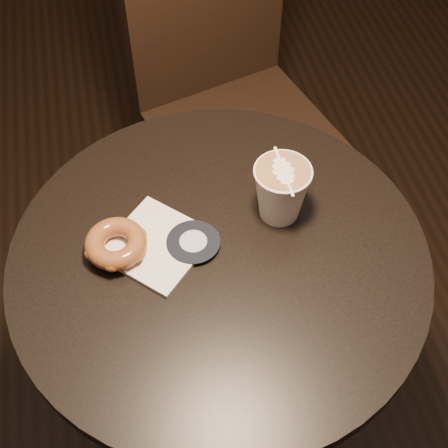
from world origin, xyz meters
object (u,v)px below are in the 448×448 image
Objects in this scene: chair at (224,75)px; doughnut at (116,244)px; cafe_table at (220,312)px; pastry_bag at (157,245)px; latte_cup at (281,192)px.

doughnut is at bearing -133.09° from chair.
pastry_bag reaches higher than cafe_table.
pastry_bag is at bearing 160.57° from cafe_table.
doughnut is (-0.07, 0.00, 0.02)m from pastry_bag.
chair is 10.27× the size of doughnut.
chair is at bearing 77.03° from cafe_table.
chair reaches higher than cafe_table.
pastry_bag is at bearing -127.98° from chair.
pastry_bag is 1.38× the size of latte_cup.
pastry_bag is 0.23m from latte_cup.
cafe_table is at bearing -64.60° from pastry_bag.
latte_cup is at bearing 5.18° from doughnut.
pastry_bag is at bearing -172.98° from latte_cup.
chair is 0.62m from latte_cup.
latte_cup is at bearing -38.16° from pastry_bag.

